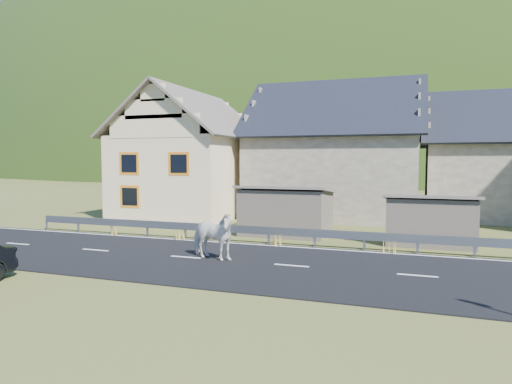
% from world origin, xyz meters
% --- Properties ---
extents(ground, '(160.00, 160.00, 0.00)m').
position_xyz_m(ground, '(0.00, 0.00, 0.00)').
color(ground, '#474D1C').
rests_on(ground, ground).
extents(road, '(60.00, 7.00, 0.04)m').
position_xyz_m(road, '(0.00, 0.00, 0.02)').
color(road, black).
rests_on(road, ground).
extents(lane_markings, '(60.00, 6.60, 0.01)m').
position_xyz_m(lane_markings, '(0.00, 0.00, 0.04)').
color(lane_markings, silver).
rests_on(lane_markings, road).
extents(guardrail, '(28.10, 0.09, 0.75)m').
position_xyz_m(guardrail, '(-0.00, 3.68, 0.56)').
color(guardrail, '#93969B').
rests_on(guardrail, ground).
extents(shed_left, '(4.30, 3.30, 2.40)m').
position_xyz_m(shed_left, '(-2.00, 6.50, 1.10)').
color(shed_left, '#6B6152').
rests_on(shed_left, ground).
extents(shed_right, '(3.80, 2.90, 2.20)m').
position_xyz_m(shed_right, '(4.50, 6.00, 1.00)').
color(shed_right, '#6B6152').
rests_on(shed_right, ground).
extents(house_cream, '(7.80, 9.80, 8.30)m').
position_xyz_m(house_cream, '(-10.00, 12.00, 4.36)').
color(house_cream, '#FAE3B4').
rests_on(house_cream, ground).
extents(house_stone_a, '(10.80, 9.80, 8.90)m').
position_xyz_m(house_stone_a, '(-1.00, 15.00, 4.63)').
color(house_stone_a, tan).
rests_on(house_stone_a, ground).
extents(house_stone_b, '(9.80, 8.80, 8.10)m').
position_xyz_m(house_stone_b, '(9.00, 17.00, 4.24)').
color(house_stone_b, tan).
rests_on(house_stone_b, ground).
extents(mountain, '(440.00, 280.00, 260.00)m').
position_xyz_m(mountain, '(5.00, 180.00, -20.00)').
color(mountain, '#1C3A0E').
rests_on(mountain, ground).
extents(conifer_patch, '(76.00, 50.00, 28.00)m').
position_xyz_m(conifer_patch, '(-55.00, 110.00, 6.00)').
color(conifer_patch, black).
rests_on(conifer_patch, ground).
extents(horse, '(1.45, 2.23, 1.73)m').
position_xyz_m(horse, '(-2.96, 0.02, 0.91)').
color(horse, silver).
rests_on(horse, road).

